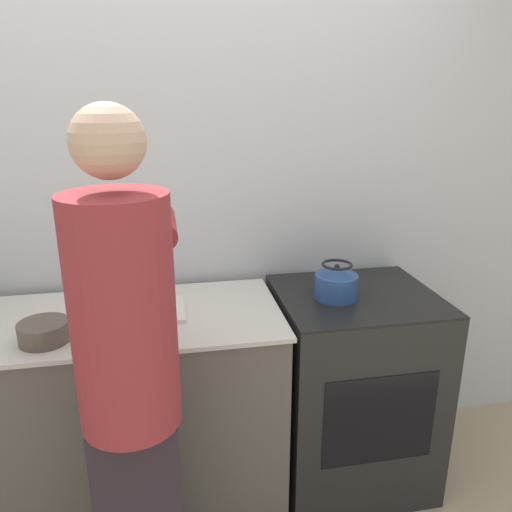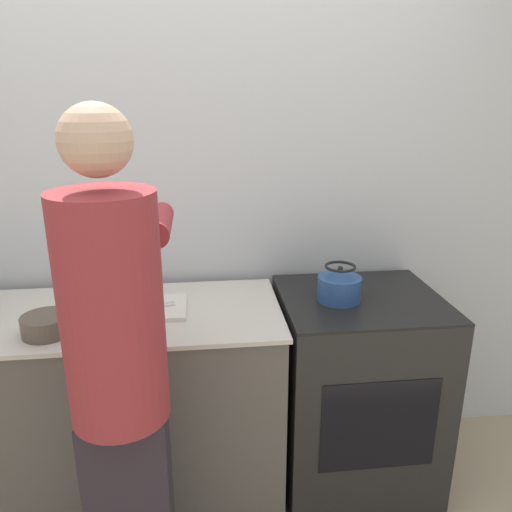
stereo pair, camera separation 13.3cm
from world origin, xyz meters
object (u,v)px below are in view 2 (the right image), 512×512
object	(u,v)px
cutting_board	(141,309)
bowl_prep	(46,325)
knife	(142,308)
oven	(355,391)
kettle	(339,286)
person	(119,374)

from	to	relation	value
cutting_board	bowl_prep	bearing A→B (deg)	-152.20
cutting_board	knife	xyz separation A→B (m)	(0.00, -0.02, 0.01)
oven	kettle	bearing A→B (deg)	-169.00
knife	bowl_prep	bearing A→B (deg)	-170.10
person	cutting_board	size ratio (longest dim) A/B	4.76
oven	kettle	world-z (taller)	kettle
knife	kettle	size ratio (longest dim) A/B	1.39
knife	bowl_prep	world-z (taller)	bowl_prep
cutting_board	knife	bearing A→B (deg)	-76.64
knife	kettle	world-z (taller)	kettle
cutting_board	oven	bearing A→B (deg)	-0.14
kettle	bowl_prep	bearing A→B (deg)	-172.66
person	cutting_board	bearing A→B (deg)	89.25
kettle	bowl_prep	world-z (taller)	kettle
oven	bowl_prep	world-z (taller)	bowl_prep
cutting_board	knife	size ratio (longest dim) A/B	1.44
cutting_board	kettle	distance (m)	0.82
person	knife	xyz separation A→B (m)	(0.01, 0.54, -0.02)
oven	kettle	xyz separation A→B (m)	(-0.11, -0.02, 0.53)
oven	person	distance (m)	1.19
person	oven	bearing A→B (deg)	30.75
knife	kettle	bearing A→B (deg)	-14.87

